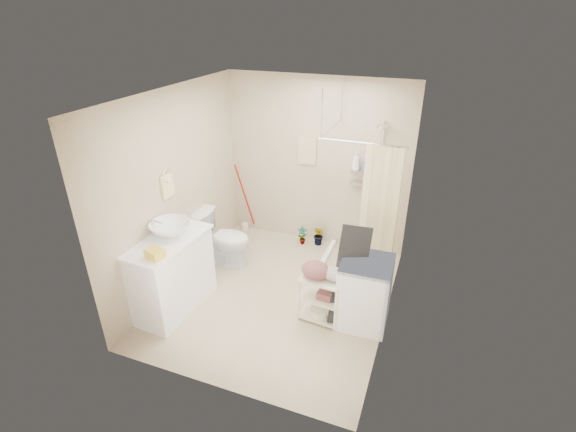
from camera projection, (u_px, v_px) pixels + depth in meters
name	position (u px, v px, depth m)	size (l,w,h in m)	color
floor	(278.00, 295.00, 5.54)	(3.20, 3.20, 0.00)	beige
ceiling	(276.00, 95.00, 4.36)	(2.80, 3.20, 0.04)	silver
wall_back	(317.00, 164.00, 6.29)	(2.80, 0.04, 2.60)	beige
wall_front	(208.00, 281.00, 3.62)	(2.80, 0.04, 2.60)	beige
wall_left	(177.00, 191.00, 5.39)	(0.04, 3.20, 2.60)	beige
wall_right	(397.00, 227.00, 4.51)	(0.04, 3.20, 2.60)	beige
vanity	(170.00, 274.00, 5.13)	(0.62, 1.11, 0.98)	white
sink	(171.00, 229.00, 4.95)	(0.50, 0.50, 0.17)	white
counter_basket	(155.00, 254.00, 4.53)	(0.19, 0.15, 0.10)	yellow
floor_basket	(162.00, 326.00, 4.90)	(0.26, 0.20, 0.14)	gold
toilet	(223.00, 238.00, 6.06)	(0.46, 0.81, 0.83)	white
mop	(244.00, 198.00, 6.89)	(0.11, 0.11, 1.20)	#9E0E01
potted_plant_a	(302.00, 236.00, 6.67)	(0.16, 0.11, 0.30)	brown
potted_plant_b	(319.00, 236.00, 6.63)	(0.19, 0.15, 0.34)	#9A4D33
hanging_towel	(307.00, 151.00, 6.23)	(0.28, 0.03, 0.42)	beige
towel_ring	(167.00, 184.00, 5.14)	(0.04, 0.22, 0.34)	#FEE996
tp_holder	(187.00, 229.00, 5.68)	(0.08, 0.12, 0.14)	white
shower	(364.00, 202.00, 5.67)	(1.10, 1.10, 2.10)	white
shampoo_bottle_a	(356.00, 161.00, 5.94)	(0.10, 0.10, 0.27)	white
shampoo_bottle_b	(365.00, 165.00, 5.96)	(0.07, 0.07, 0.16)	#4659AA
washing_machine	(365.00, 292.00, 4.91)	(0.58, 0.60, 0.85)	white
laundry_rack	(322.00, 295.00, 4.97)	(0.52, 0.30, 0.71)	silver
ironing_board	(350.00, 276.00, 4.86)	(0.35, 0.10, 1.25)	black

